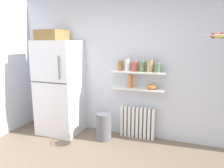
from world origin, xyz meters
name	(u,v)px	position (x,y,z in m)	size (l,w,h in m)	color
back_wall	(129,67)	(0.00, 2.05, 1.30)	(7.04, 0.10, 2.60)	silver
refrigerator	(59,85)	(-1.27, 1.66, 0.93)	(0.77, 0.70, 1.97)	silver
radiator	(137,122)	(0.22, 1.92, 0.29)	(0.64, 0.12, 0.59)	white
wall_shelf_lower	(138,89)	(0.22, 1.89, 0.93)	(0.94, 0.22, 0.03)	white
wall_shelf_upper	(138,72)	(0.22, 1.89, 1.23)	(0.94, 0.22, 0.03)	white
storage_jar_0	(120,65)	(-0.11, 1.89, 1.35)	(0.09, 0.09, 0.20)	olive
storage_jar_1	(127,64)	(0.02, 1.89, 1.36)	(0.09, 0.09, 0.24)	silver
storage_jar_2	(135,66)	(0.15, 1.89, 1.34)	(0.09, 0.09, 0.19)	#C64C38
storage_jar_3	(142,66)	(0.29, 1.89, 1.34)	(0.10, 0.10, 0.19)	#5B7F4C
storage_jar_4	(150,66)	(0.42, 1.89, 1.36)	(0.10, 0.10, 0.22)	tan
storage_jar_5	(158,68)	(0.56, 1.89, 1.33)	(0.10, 0.10, 0.17)	#5B7F4C
vase	(131,81)	(0.08, 1.89, 1.06)	(0.09, 0.09, 0.23)	#CC7033
shelf_bowl	(152,87)	(0.47, 1.89, 0.99)	(0.18, 0.18, 0.08)	orange
trash_bin	(104,127)	(-0.33, 1.62, 0.25)	(0.28, 0.28, 0.49)	slate
hanging_fruit_basket	(217,36)	(1.37, 1.41, 1.83)	(0.34, 0.34, 0.09)	#B2B2B7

